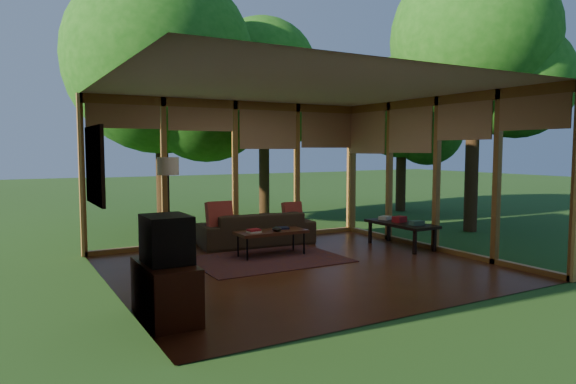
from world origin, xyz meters
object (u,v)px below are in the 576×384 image
floor_lamp (168,172)px  side_console (401,225)px  media_cabinet (166,291)px  coffee_table (271,233)px  sofa (256,229)px  television (167,239)px

floor_lamp → side_console: 4.25m
media_cabinet → floor_lamp: 3.65m
floor_lamp → coffee_table: 2.04m
sofa → television: television is taller
media_cabinet → side_console: bearing=20.2°
floor_lamp → coffee_table: size_ratio=1.38×
media_cabinet → side_console: (4.87, 1.79, 0.11)m
media_cabinet → coffee_table: media_cabinet is taller
sofa → coffee_table: bearing=83.8°
television → floor_lamp: floor_lamp is taller
media_cabinet → coffee_table: bearing=42.9°
side_console → media_cabinet: bearing=-159.8°
sofa → floor_lamp: floor_lamp is taller
sofa → side_console: 2.67m
television → side_console: bearing=20.3°
side_console → television: bearing=-159.7°
sofa → floor_lamp: 1.97m
floor_lamp → television: bearing=-106.9°
coffee_table → floor_lamp: bearing=144.1°
coffee_table → media_cabinet: bearing=-137.1°
sofa → coffee_table: sofa is taller
floor_lamp → coffee_table: (1.43, -1.03, -1.01)m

